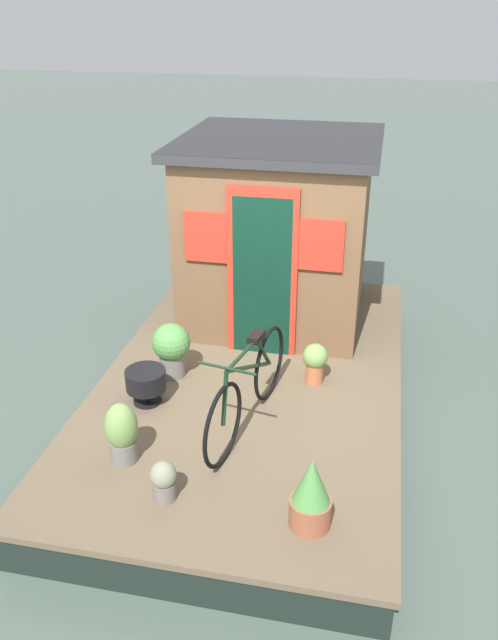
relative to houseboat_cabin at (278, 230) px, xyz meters
The scene contains 10 objects.
ground_plane 2.04m from the houseboat_cabin, behind, with size 60.00×60.00×0.00m, color #47564C.
houseboat_deck 1.90m from the houseboat_cabin, behind, with size 5.06×2.94×0.43m.
houseboat_cabin is the anchor object (origin of this frame).
bicycle 2.39m from the houseboat_cabin, behind, with size 1.73×0.51×0.85m.
potted_plant_rosemary 3.46m from the houseboat_cabin, behind, with size 0.20×0.20×0.33m.
potted_plant_succulent 1.94m from the houseboat_cabin, 154.15° to the left, with size 0.38×0.38×0.56m.
potted_plant_sage 3.16m from the houseboat_cabin, 165.52° to the left, with size 0.27×0.27×0.54m.
potted_plant_lavender 1.78m from the houseboat_cabin, 156.77° to the right, with size 0.25×0.25×0.42m.
potted_plant_mint 3.56m from the houseboat_cabin, 166.38° to the right, with size 0.31×0.31×0.58m.
charcoal_grill 2.44m from the houseboat_cabin, 157.80° to the left, with size 0.38×0.38×0.34m.
Camera 1 is at (-5.46, -1.10, 3.86)m, focal length 36.09 mm.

